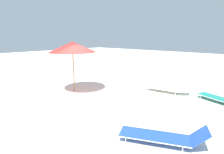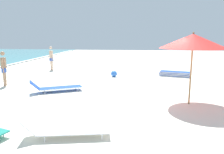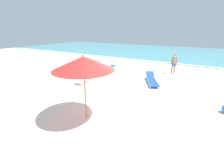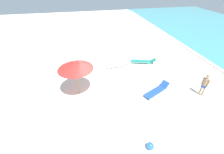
{
  "view_description": "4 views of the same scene",
  "coord_description": "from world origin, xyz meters",
  "px_view_note": "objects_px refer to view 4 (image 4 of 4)",
  "views": [
    {
      "loc": [
        4.71,
        5.9,
        2.83
      ],
      "look_at": [
        -0.89,
        0.89,
        1.12
      ],
      "focal_mm": 28.0,
      "sensor_mm": 36.0,
      "label": 1
    },
    {
      "loc": [
        -8.79,
        0.48,
        2.54
      ],
      "look_at": [
        -0.06,
        1.42,
        0.87
      ],
      "focal_mm": 35.0,
      "sensor_mm": 36.0,
      "label": 2
    },
    {
      "loc": [
        3.08,
        -5.85,
        3.55
      ],
      "look_at": [
        -0.88,
        1.08,
        1.03
      ],
      "focal_mm": 24.0,
      "sensor_mm": 36.0,
      "label": 3
    },
    {
      "loc": [
        8.28,
        -0.98,
        7.36
      ],
      "look_at": [
        -0.9,
        1.0,
        0.84
      ],
      "focal_mm": 24.0,
      "sensor_mm": 36.0,
      "label": 4
    }
  ],
  "objects_px": {
    "sun_lounger_near_water_left": "(157,90)",
    "beachgoer_wading_adult": "(205,84)",
    "sun_lounger_under_umbrella": "(118,64)",
    "sun_lounger_beside_umbrella": "(143,61)",
    "beach_umbrella": "(75,65)",
    "beach_ball": "(150,146)"
  },
  "relations": [
    {
      "from": "sun_lounger_under_umbrella",
      "to": "sun_lounger_near_water_left",
      "type": "relative_size",
      "value": 0.98
    },
    {
      "from": "beach_umbrella",
      "to": "sun_lounger_under_umbrella",
      "type": "bearing_deg",
      "value": 129.61
    },
    {
      "from": "beachgoer_wading_adult",
      "to": "sun_lounger_under_umbrella",
      "type": "bearing_deg",
      "value": 20.21
    },
    {
      "from": "sun_lounger_under_umbrella",
      "to": "sun_lounger_near_water_left",
      "type": "distance_m",
      "value": 4.74
    },
    {
      "from": "sun_lounger_beside_umbrella",
      "to": "beach_umbrella",
      "type": "bearing_deg",
      "value": -44.59
    },
    {
      "from": "beach_ball",
      "to": "sun_lounger_near_water_left",
      "type": "bearing_deg",
      "value": 149.97
    },
    {
      "from": "beach_ball",
      "to": "sun_lounger_under_umbrella",
      "type": "bearing_deg",
      "value": 177.04
    },
    {
      "from": "sun_lounger_under_umbrella",
      "to": "sun_lounger_near_water_left",
      "type": "bearing_deg",
      "value": 12.51
    },
    {
      "from": "beach_umbrella",
      "to": "sun_lounger_under_umbrella",
      "type": "relative_size",
      "value": 1.18
    },
    {
      "from": "beach_umbrella",
      "to": "beach_ball",
      "type": "distance_m",
      "value": 6.54
    },
    {
      "from": "sun_lounger_near_water_left",
      "to": "beachgoer_wading_adult",
      "type": "distance_m",
      "value": 3.27
    },
    {
      "from": "sun_lounger_beside_umbrella",
      "to": "beachgoer_wading_adult",
      "type": "bearing_deg",
      "value": 41.79
    },
    {
      "from": "beach_umbrella",
      "to": "sun_lounger_under_umbrella",
      "type": "xyz_separation_m",
      "value": [
        -3.13,
        3.78,
        -2.13
      ]
    },
    {
      "from": "sun_lounger_under_umbrella",
      "to": "sun_lounger_beside_umbrella",
      "type": "distance_m",
      "value": 2.58
    },
    {
      "from": "sun_lounger_under_umbrella",
      "to": "beachgoer_wading_adult",
      "type": "distance_m",
      "value": 7.24
    },
    {
      "from": "beachgoer_wading_adult",
      "to": "beach_ball",
      "type": "bearing_deg",
      "value": 97.05
    },
    {
      "from": "sun_lounger_near_water_left",
      "to": "beach_ball",
      "type": "xyz_separation_m",
      "value": [
        3.95,
        -2.29,
        -0.02
      ]
    },
    {
      "from": "beach_umbrella",
      "to": "sun_lounger_beside_umbrella",
      "type": "distance_m",
      "value": 7.45
    },
    {
      "from": "sun_lounger_under_umbrella",
      "to": "beach_ball",
      "type": "distance_m",
      "value": 8.33
    },
    {
      "from": "sun_lounger_beside_umbrella",
      "to": "beachgoer_wading_adult",
      "type": "distance_m",
      "value": 5.91
    },
    {
      "from": "sun_lounger_beside_umbrella",
      "to": "beach_ball",
      "type": "relative_size",
      "value": 6.31
    },
    {
      "from": "sun_lounger_under_umbrella",
      "to": "sun_lounger_beside_umbrella",
      "type": "bearing_deg",
      "value": 81.8
    }
  ]
}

